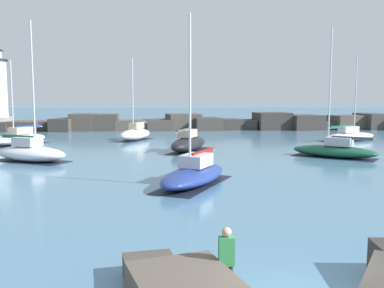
{
  "coord_description": "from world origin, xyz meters",
  "views": [
    {
      "loc": [
        -2.9,
        -8.75,
        4.69
      ],
      "look_at": [
        -1.21,
        18.27,
        1.66
      ],
      "focal_mm": 40.0,
      "sensor_mm": 36.0,
      "label": 1
    }
  ],
  "objects_px": {
    "sailboat_moored_0": "(194,174)",
    "sailboat_moored_5": "(335,150)",
    "sailboat_moored_7": "(135,134)",
    "person_on_rocks": "(226,259)",
    "sailboat_moored_3": "(189,143)",
    "sailboat_moored_4": "(31,152)",
    "sailboat_moored_2": "(18,138)",
    "sailboat_moored_6": "(350,136)"
  },
  "relations": [
    {
      "from": "sailboat_moored_5",
      "to": "person_on_rocks",
      "type": "height_order",
      "value": "sailboat_moored_5"
    },
    {
      "from": "sailboat_moored_6",
      "to": "sailboat_moored_2",
      "type": "bearing_deg",
      "value": -177.71
    },
    {
      "from": "sailboat_moored_4",
      "to": "sailboat_moored_5",
      "type": "distance_m",
      "value": 22.77
    },
    {
      "from": "sailboat_moored_7",
      "to": "person_on_rocks",
      "type": "distance_m",
      "value": 36.8
    },
    {
      "from": "sailboat_moored_5",
      "to": "sailboat_moored_7",
      "type": "height_order",
      "value": "sailboat_moored_5"
    },
    {
      "from": "sailboat_moored_3",
      "to": "sailboat_moored_7",
      "type": "height_order",
      "value": "sailboat_moored_3"
    },
    {
      "from": "sailboat_moored_0",
      "to": "sailboat_moored_4",
      "type": "bearing_deg",
      "value": 141.59
    },
    {
      "from": "sailboat_moored_0",
      "to": "sailboat_moored_7",
      "type": "distance_m",
      "value": 23.95
    },
    {
      "from": "sailboat_moored_3",
      "to": "person_on_rocks",
      "type": "relative_size",
      "value": 5.5
    },
    {
      "from": "sailboat_moored_2",
      "to": "sailboat_moored_6",
      "type": "height_order",
      "value": "sailboat_moored_6"
    },
    {
      "from": "sailboat_moored_2",
      "to": "person_on_rocks",
      "type": "bearing_deg",
      "value": -64.57
    },
    {
      "from": "sailboat_moored_4",
      "to": "sailboat_moored_5",
      "type": "relative_size",
      "value": 1.01
    },
    {
      "from": "sailboat_moored_2",
      "to": "sailboat_moored_7",
      "type": "bearing_deg",
      "value": 17.96
    },
    {
      "from": "sailboat_moored_0",
      "to": "sailboat_moored_5",
      "type": "relative_size",
      "value": 0.9
    },
    {
      "from": "sailboat_moored_4",
      "to": "sailboat_moored_7",
      "type": "distance_m",
      "value": 15.96
    },
    {
      "from": "sailboat_moored_7",
      "to": "sailboat_moored_2",
      "type": "bearing_deg",
      "value": -162.04
    },
    {
      "from": "sailboat_moored_5",
      "to": "sailboat_moored_6",
      "type": "distance_m",
      "value": 13.4
    },
    {
      "from": "sailboat_moored_0",
      "to": "sailboat_moored_3",
      "type": "distance_m",
      "value": 13.95
    },
    {
      "from": "sailboat_moored_5",
      "to": "sailboat_moored_0",
      "type": "bearing_deg",
      "value": -140.52
    },
    {
      "from": "sailboat_moored_0",
      "to": "sailboat_moored_2",
      "type": "distance_m",
      "value": 25.39
    },
    {
      "from": "sailboat_moored_4",
      "to": "person_on_rocks",
      "type": "distance_m",
      "value": 24.62
    },
    {
      "from": "sailboat_moored_2",
      "to": "sailboat_moored_4",
      "type": "height_order",
      "value": "sailboat_moored_4"
    },
    {
      "from": "sailboat_moored_6",
      "to": "sailboat_moored_7",
      "type": "height_order",
      "value": "sailboat_moored_6"
    },
    {
      "from": "sailboat_moored_0",
      "to": "sailboat_moored_3",
      "type": "height_order",
      "value": "sailboat_moored_3"
    },
    {
      "from": "sailboat_moored_3",
      "to": "sailboat_moored_6",
      "type": "distance_m",
      "value": 18.92
    },
    {
      "from": "sailboat_moored_3",
      "to": "sailboat_moored_5",
      "type": "relative_size",
      "value": 0.97
    },
    {
      "from": "sailboat_moored_3",
      "to": "sailboat_moored_6",
      "type": "xyz_separation_m",
      "value": [
        17.46,
        7.3,
        -0.15
      ]
    },
    {
      "from": "sailboat_moored_0",
      "to": "sailboat_moored_6",
      "type": "height_order",
      "value": "sailboat_moored_0"
    },
    {
      "from": "person_on_rocks",
      "to": "sailboat_moored_2",
      "type": "bearing_deg",
      "value": 115.43
    },
    {
      "from": "sailboat_moored_4",
      "to": "sailboat_moored_5",
      "type": "bearing_deg",
      "value": 1.38
    },
    {
      "from": "sailboat_moored_7",
      "to": "sailboat_moored_0",
      "type": "bearing_deg",
      "value": -78.64
    },
    {
      "from": "sailboat_moored_6",
      "to": "person_on_rocks",
      "type": "bearing_deg",
      "value": -117.78
    },
    {
      "from": "sailboat_moored_0",
      "to": "sailboat_moored_2",
      "type": "bearing_deg",
      "value": 128.42
    },
    {
      "from": "sailboat_moored_7",
      "to": "sailboat_moored_3",
      "type": "bearing_deg",
      "value": -61.46
    },
    {
      "from": "sailboat_moored_2",
      "to": "sailboat_moored_7",
      "type": "relative_size",
      "value": 0.94
    },
    {
      "from": "sailboat_moored_5",
      "to": "sailboat_moored_4",
      "type": "bearing_deg",
      "value": -178.62
    },
    {
      "from": "sailboat_moored_2",
      "to": "sailboat_moored_3",
      "type": "distance_m",
      "value": 17.31
    },
    {
      "from": "sailboat_moored_2",
      "to": "sailboat_moored_3",
      "type": "bearing_deg",
      "value": -20.12
    },
    {
      "from": "sailboat_moored_0",
      "to": "sailboat_moored_6",
      "type": "relative_size",
      "value": 1.0
    },
    {
      "from": "sailboat_moored_2",
      "to": "sailboat_moored_3",
      "type": "height_order",
      "value": "sailboat_moored_3"
    },
    {
      "from": "sailboat_moored_3",
      "to": "sailboat_moored_4",
      "type": "xyz_separation_m",
      "value": [
        -11.73,
        -5.01,
        -0.06
      ]
    },
    {
      "from": "sailboat_moored_3",
      "to": "sailboat_moored_5",
      "type": "distance_m",
      "value": 11.9
    }
  ]
}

